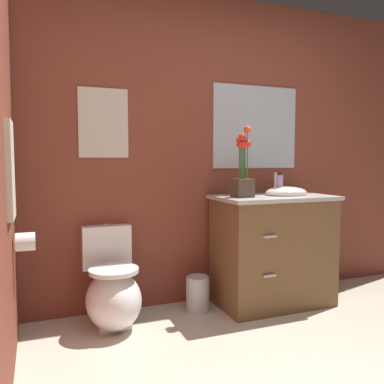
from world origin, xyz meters
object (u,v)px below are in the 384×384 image
soap_bottle (280,185)px  trash_bin (198,294)px  wall_poster (103,123)px  toilet_paper_roll (25,242)px  vanity_cabinet (273,248)px  wall_mirror (256,127)px  flower_vase (243,171)px  hanging_towel (10,170)px  toilet (112,292)px

soap_bottle → trash_bin: size_ratio=0.69×
wall_poster → toilet_paper_roll: 1.05m
vanity_cabinet → wall_mirror: bearing=90.5°
wall_poster → toilet_paper_roll: wall_poster is taller
vanity_cabinet → flower_vase: flower_vase is taller
soap_bottle → hanging_towel: bearing=-167.8°
flower_vase → wall_poster: size_ratio=1.06×
toilet → trash_bin: toilet is taller
toilet → hanging_towel: 1.15m
toilet → flower_vase: (1.00, -0.05, 0.84)m
hanging_towel → toilet_paper_roll: 0.50m
trash_bin → toilet_paper_roll: bearing=-168.8°
flower_vase → toilet_paper_roll: flower_vase is taller
wall_mirror → hanging_towel: (-1.89, -0.71, -0.34)m
wall_poster → flower_vase: bearing=-17.6°
toilet → wall_mirror: wall_mirror is taller
wall_mirror → toilet_paper_roll: size_ratio=7.27×
flower_vase → vanity_cabinet: bearing=4.3°
soap_bottle → trash_bin: bearing=174.9°
vanity_cabinet → flower_vase: 0.69m
trash_bin → hanging_towel: bearing=-159.1°
trash_bin → toilet: bearing=-176.3°
toilet → wall_mirror: (1.29, 0.27, 1.21)m
soap_bottle → hanging_towel: hanging_towel is taller
trash_bin → wall_mirror: (0.63, 0.23, 1.31)m
vanity_cabinet → trash_bin: size_ratio=3.91×
wall_mirror → flower_vase: bearing=-132.8°
wall_mirror → toilet: bearing=-168.3°
toilet → soap_bottle: 1.54m
wall_poster → wall_mirror: wall_mirror is taller
wall_poster → wall_mirror: (1.29, 0.00, 0.01)m
wall_mirror → hanging_towel: size_ratio=1.54×
flower_vase → hanging_towel: 1.65m
trash_bin → wall_mirror: 1.47m
trash_bin → hanging_towel: 1.67m
vanity_cabinet → hanging_towel: hanging_towel is taller
wall_mirror → trash_bin: bearing=-160.3°
vanity_cabinet → soap_bottle: soap_bottle is taller
trash_bin → wall_poster: (-0.66, 0.23, 1.30)m
soap_bottle → wall_poster: 1.46m
toilet → vanity_cabinet: vanity_cabinet is taller
flower_vase → hanging_towel: flower_vase is taller
flower_vase → wall_mirror: wall_mirror is taller
soap_bottle → hanging_towel: (-1.95, -0.42, 0.14)m
trash_bin → wall_mirror: wall_mirror is taller
vanity_cabinet → wall_mirror: (-0.00, 0.29, 1.00)m
wall_poster → trash_bin: bearing=-18.7°
trash_bin → wall_mirror: size_ratio=0.34×
toilet → hanging_towel: hanging_towel is taller
wall_poster → vanity_cabinet: bearing=-12.8°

